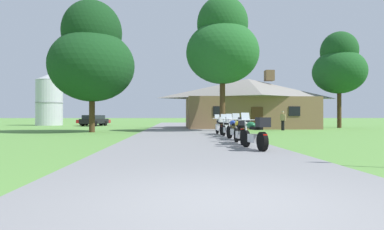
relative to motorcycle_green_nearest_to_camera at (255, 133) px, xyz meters
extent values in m
plane|color=#56893D|center=(-2.12, 13.31, -0.62)|extent=(500.00, 500.00, 0.00)
cube|color=slate|center=(-2.12, 11.31, -0.59)|extent=(6.40, 80.00, 0.06)
cylinder|color=black|center=(-0.14, 0.86, -0.24)|extent=(0.21, 0.65, 0.64)
cylinder|color=black|center=(0.09, -0.56, -0.24)|extent=(0.25, 0.66, 0.64)
cube|color=silver|center=(-0.02, 0.13, -0.18)|extent=(0.34, 0.59, 0.30)
ellipsoid|color=#195B33|center=(-0.06, 0.38, 0.27)|extent=(0.38, 0.56, 0.26)
cube|color=black|center=(0.01, -0.07, 0.18)|extent=(0.36, 0.56, 0.10)
cylinder|color=silver|center=(-0.13, 0.82, 0.46)|extent=(0.66, 0.13, 0.03)
cylinder|color=silver|center=(-0.14, 0.86, 0.12)|extent=(0.10, 0.24, 0.73)
cube|color=#B2BCC6|center=(-0.15, 0.92, 0.60)|extent=(0.33, 0.16, 0.27)
sphere|color=silver|center=(-0.13, 0.82, 0.32)|extent=(0.11, 0.11, 0.11)
cube|color=black|center=(0.10, -0.61, 0.40)|extent=(0.45, 0.42, 0.32)
cube|color=red|center=(0.12, -0.78, -0.01)|extent=(0.14, 0.05, 0.06)
cylinder|color=silver|center=(0.18, -0.23, -0.34)|extent=(0.16, 0.55, 0.07)
cylinder|color=black|center=(-0.06, 3.11, -0.24)|extent=(0.11, 0.64, 0.64)
cylinder|color=black|center=(-0.05, 1.67, -0.24)|extent=(0.16, 0.64, 0.64)
cube|color=silver|center=(-0.06, 2.37, -0.18)|extent=(0.26, 0.56, 0.30)
ellipsoid|color=gold|center=(-0.06, 2.63, 0.27)|extent=(0.30, 0.52, 0.26)
cube|color=black|center=(-0.05, 2.17, 0.18)|extent=(0.28, 0.52, 0.10)
cylinder|color=silver|center=(-0.06, 3.07, 0.46)|extent=(0.66, 0.04, 0.03)
cylinder|color=silver|center=(-0.06, 3.11, 0.12)|extent=(0.06, 0.24, 0.73)
cube|color=#B2BCC6|center=(-0.06, 3.17, 0.60)|extent=(0.32, 0.11, 0.27)
sphere|color=silver|center=(-0.06, 3.07, 0.32)|extent=(0.11, 0.11, 0.11)
cube|color=black|center=(-0.05, 1.62, 0.40)|extent=(0.40, 0.36, 0.32)
cube|color=red|center=(-0.05, 1.45, -0.01)|extent=(0.14, 0.03, 0.06)
cylinder|color=silver|center=(0.09, 1.99, -0.34)|extent=(0.07, 0.55, 0.07)
cylinder|color=black|center=(0.06, 5.56, -0.24)|extent=(0.23, 0.65, 0.64)
cylinder|color=black|center=(0.34, 4.15, -0.24)|extent=(0.27, 0.66, 0.64)
cube|color=silver|center=(0.20, 4.84, -0.18)|extent=(0.36, 0.60, 0.30)
ellipsoid|color=#1E3899|center=(0.15, 5.09, 0.27)|extent=(0.39, 0.57, 0.26)
cube|color=black|center=(0.24, 4.64, 0.18)|extent=(0.37, 0.56, 0.10)
cylinder|color=silver|center=(0.07, 5.53, 0.46)|extent=(0.65, 0.16, 0.03)
cylinder|color=silver|center=(0.06, 5.56, 0.12)|extent=(0.10, 0.24, 0.73)
cube|color=#B2BCC6|center=(0.05, 5.62, 0.60)|extent=(0.33, 0.17, 0.27)
sphere|color=silver|center=(0.07, 5.53, 0.32)|extent=(0.11, 0.11, 0.11)
cube|color=black|center=(0.35, 4.10, 0.40)|extent=(0.46, 0.43, 0.32)
cube|color=red|center=(0.38, 3.93, -0.01)|extent=(0.14, 0.06, 0.06)
cylinder|color=silver|center=(0.41, 4.49, -0.34)|extent=(0.17, 0.55, 0.07)
cylinder|color=black|center=(0.12, 7.85, -0.24)|extent=(0.15, 0.65, 0.64)
cylinder|color=black|center=(0.20, 6.42, -0.24)|extent=(0.19, 0.65, 0.64)
cube|color=silver|center=(0.16, 7.11, -0.18)|extent=(0.29, 0.57, 0.30)
ellipsoid|color=silver|center=(0.15, 7.37, 0.27)|extent=(0.33, 0.54, 0.26)
cube|color=black|center=(0.17, 6.91, 0.18)|extent=(0.31, 0.54, 0.10)
cylinder|color=silver|center=(0.12, 7.81, 0.46)|extent=(0.66, 0.07, 0.03)
cylinder|color=silver|center=(0.12, 7.85, 0.12)|extent=(0.07, 0.24, 0.73)
cube|color=#B2BCC6|center=(0.11, 7.91, 0.60)|extent=(0.33, 0.13, 0.27)
sphere|color=silver|center=(0.12, 7.81, 0.32)|extent=(0.11, 0.11, 0.11)
cube|color=#B7B7BC|center=(0.21, 6.37, 0.40)|extent=(0.42, 0.38, 0.32)
cube|color=red|center=(0.22, 6.20, -0.01)|extent=(0.14, 0.04, 0.06)
cylinder|color=silver|center=(0.32, 6.74, -0.34)|extent=(0.10, 0.55, 0.07)
cylinder|color=black|center=(0.06, 10.20, -0.24)|extent=(0.15, 0.65, 0.64)
cylinder|color=black|center=(0.15, 8.76, -0.24)|extent=(0.19, 0.65, 0.64)
cube|color=silver|center=(0.11, 9.46, -0.18)|extent=(0.30, 0.58, 0.30)
ellipsoid|color=black|center=(0.09, 9.72, 0.27)|extent=(0.33, 0.54, 0.26)
cube|color=black|center=(0.12, 9.26, 0.18)|extent=(0.31, 0.54, 0.10)
cylinder|color=silver|center=(0.06, 10.16, 0.46)|extent=(0.66, 0.07, 0.03)
cylinder|color=silver|center=(0.06, 10.20, 0.12)|extent=(0.08, 0.24, 0.73)
cube|color=#B2BCC6|center=(0.05, 10.26, 0.60)|extent=(0.33, 0.13, 0.27)
sphere|color=silver|center=(0.06, 10.16, 0.32)|extent=(0.11, 0.11, 0.11)
cube|color=silver|center=(0.15, 8.71, 0.40)|extent=(0.42, 0.39, 0.32)
cube|color=red|center=(0.16, 8.54, -0.01)|extent=(0.14, 0.04, 0.06)
cylinder|color=silver|center=(0.27, 9.09, -0.34)|extent=(0.11, 0.55, 0.07)
cube|color=silver|center=(-0.11, 8.80, -0.06)|extent=(0.23, 0.41, 0.36)
cube|color=silver|center=(0.41, 8.83, -0.06)|extent=(0.23, 0.41, 0.36)
cube|color=brown|center=(4.87, 21.86, 0.94)|extent=(12.69, 7.28, 3.12)
pyramid|color=gray|center=(4.87, 21.86, 3.53)|extent=(13.45, 7.72, 2.05)
cube|color=brown|center=(7.15, 21.86, 4.90)|extent=(0.90, 0.90, 1.10)
cube|color=#472D19|center=(4.87, 18.19, 0.43)|extent=(1.10, 0.08, 2.10)
cube|color=black|center=(1.32, 18.19, 1.10)|extent=(1.10, 0.06, 0.90)
cube|color=black|center=(8.42, 18.19, 1.10)|extent=(1.10, 0.06, 0.90)
cylinder|color=black|center=(6.67, 16.55, -0.19)|extent=(0.14, 0.14, 0.86)
cylinder|color=black|center=(6.76, 16.40, -0.19)|extent=(0.14, 0.14, 0.86)
cube|color=tan|center=(6.72, 16.48, 0.52)|extent=(0.38, 0.42, 0.56)
cylinder|color=tan|center=(6.60, 16.67, 0.50)|extent=(0.09, 0.09, 0.58)
cylinder|color=tan|center=(6.84, 16.28, 0.50)|extent=(0.09, 0.09, 0.58)
sphere|color=tan|center=(6.72, 16.48, 0.94)|extent=(0.21, 0.21, 0.21)
cylinder|color=#B2AD99|center=(6.72, 16.48, 1.04)|extent=(0.22, 0.22, 0.05)
cylinder|color=#422D19|center=(14.95, 22.32, 1.65)|extent=(0.44, 0.44, 4.53)
ellipsoid|color=#194C1E|center=(14.95, 22.32, 5.44)|extent=(5.56, 5.56, 4.72)
ellipsoid|color=#16441B|center=(14.95, 22.32, 7.67)|extent=(3.89, 3.89, 4.17)
cylinder|color=#422D19|center=(1.06, 14.47, 1.75)|extent=(0.44, 0.44, 4.74)
ellipsoid|color=#1E5623|center=(1.06, 14.47, 5.73)|extent=(5.87, 5.87, 4.99)
ellipsoid|color=#1B4E20|center=(1.06, 14.47, 8.08)|extent=(4.11, 4.11, 4.40)
cylinder|color=#422D19|center=(-9.16, 13.96, 1.05)|extent=(0.44, 0.44, 3.35)
ellipsoid|color=#143D19|center=(-9.16, 13.96, 4.51)|extent=(6.49, 6.49, 5.52)
ellipsoid|color=#123716|center=(-9.16, 13.96, 7.11)|extent=(4.55, 4.55, 4.87)
cylinder|color=#B2B7BC|center=(-20.03, 33.91, 2.50)|extent=(3.50, 3.50, 6.24)
cone|color=#999EA3|center=(-20.03, 33.91, 6.06)|extent=(3.57, 3.57, 0.88)
cylinder|color=gray|center=(-20.03, 33.91, 2.50)|extent=(3.61, 3.61, 0.15)
cube|color=black|center=(-13.08, 30.65, 0.00)|extent=(2.80, 4.89, 0.60)
cube|color=black|center=(-13.12, 30.45, 0.54)|extent=(2.28, 3.50, 0.48)
cylinder|color=black|center=(-13.59, 32.22, -0.30)|extent=(0.35, 0.67, 0.64)
cylinder|color=black|center=(-11.94, 31.86, -0.30)|extent=(0.35, 0.67, 0.64)
cylinder|color=black|center=(-14.22, 29.44, -0.30)|extent=(0.35, 0.67, 0.64)
cylinder|color=black|center=(-12.56, 29.07, -0.30)|extent=(0.35, 0.67, 0.64)
cube|color=maroon|center=(-13.88, 33.45, -0.07)|extent=(4.35, 2.22, 0.46)
cube|color=black|center=(-13.98, 33.45, 0.37)|extent=(2.03, 1.79, 0.42)
cylinder|color=black|center=(-15.26, 32.72, -0.30)|extent=(0.66, 0.28, 0.64)
cylinder|color=black|center=(-15.10, 34.41, -0.30)|extent=(0.66, 0.28, 0.64)
cylinder|color=black|center=(-12.67, 32.48, -0.30)|extent=(0.66, 0.28, 0.64)
cylinder|color=black|center=(-12.51, 34.17, -0.30)|extent=(0.66, 0.28, 0.64)
camera|label=1|loc=(-2.84, -10.95, 0.59)|focal=29.76mm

